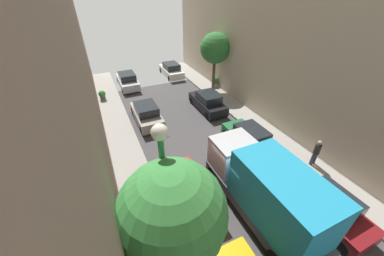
% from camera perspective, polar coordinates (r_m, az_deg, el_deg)
% --- Properties ---
extents(ground, '(32.00, 32.00, 0.00)m').
position_cam_1_polar(ground, '(12.69, 11.83, -15.01)').
color(ground, '#423F42').
extents(sidewalk_left, '(2.00, 44.00, 0.15)m').
position_cam_1_polar(sidewalk_left, '(11.30, -11.24, -22.76)').
color(sidewalk_left, gray).
rests_on(sidewalk_left, ground).
extents(sidewalk_right, '(2.00, 44.00, 0.15)m').
position_cam_1_polar(sidewalk_right, '(15.55, 27.27, -7.67)').
color(sidewalk_right, gray).
rests_on(sidewalk_right, ground).
extents(parked_car_left_3, '(1.78, 4.20, 1.57)m').
position_cam_1_polar(parked_car_left_3, '(11.41, -0.60, -15.76)').
color(parked_car_left_3, red).
rests_on(parked_car_left_3, ground).
extents(parked_car_left_4, '(1.78, 4.20, 1.57)m').
position_cam_1_polar(parked_car_left_4, '(17.76, -11.76, 3.61)').
color(parked_car_left_4, gray).
rests_on(parked_car_left_4, ground).
extents(parked_car_left_5, '(1.78, 4.20, 1.57)m').
position_cam_1_polar(parked_car_left_5, '(24.78, -16.44, 11.74)').
color(parked_car_left_5, silver).
rests_on(parked_car_left_5, ground).
extents(parked_car_right_0, '(1.78, 4.20, 1.57)m').
position_cam_1_polar(parked_car_right_0, '(12.50, 31.55, -16.84)').
color(parked_car_right_0, maroon).
rests_on(parked_car_right_0, ground).
extents(parked_car_right_1, '(1.78, 4.20, 1.57)m').
position_cam_1_polar(parked_car_right_1, '(15.10, 14.77, -2.71)').
color(parked_car_right_1, '#1E6638').
rests_on(parked_car_right_1, ground).
extents(parked_car_right_2, '(1.78, 4.20, 1.57)m').
position_cam_1_polar(parked_car_right_2, '(19.25, 4.14, 6.74)').
color(parked_car_right_2, black).
rests_on(parked_car_right_2, ground).
extents(parked_car_right_3, '(1.78, 4.20, 1.57)m').
position_cam_1_polar(parked_car_right_3, '(27.10, -5.42, 14.77)').
color(parked_car_right_3, white).
rests_on(parked_car_right_3, ground).
extents(delivery_truck, '(2.26, 6.60, 3.38)m').
position_cam_1_polar(delivery_truck, '(10.55, 18.61, -14.77)').
color(delivery_truck, '#4C4C51').
rests_on(delivery_truck, ground).
extents(pedestrian, '(0.40, 0.36, 1.72)m').
position_cam_1_polar(pedestrian, '(14.91, 29.67, -5.42)').
color(pedestrian, '#2D334C').
rests_on(pedestrian, sidewalk_right).
extents(street_tree_1, '(2.85, 2.85, 5.56)m').
position_cam_1_polar(street_tree_1, '(21.99, 6.05, 19.90)').
color(street_tree_1, brown).
rests_on(street_tree_1, sidewalk_right).
extents(street_tree_2, '(2.93, 2.93, 5.71)m').
position_cam_1_polar(street_tree_2, '(6.13, -5.22, -21.40)').
color(street_tree_2, brown).
rests_on(street_tree_2, sidewalk_left).
extents(potted_plant_0, '(0.63, 0.63, 0.88)m').
position_cam_1_polar(potted_plant_0, '(22.45, -22.37, 8.01)').
color(potted_plant_0, slate).
rests_on(potted_plant_0, sidewalk_left).
extents(potted_plant_3, '(0.70, 0.70, 0.99)m').
position_cam_1_polar(potted_plant_3, '(23.83, 5.93, 11.99)').
color(potted_plant_3, '#B2A899').
rests_on(potted_plant_3, sidewalk_right).
extents(lamp_post, '(0.44, 0.44, 6.44)m').
position_cam_1_polar(lamp_post, '(6.72, -6.95, -15.80)').
color(lamp_post, '#26723F').
rests_on(lamp_post, sidewalk_left).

